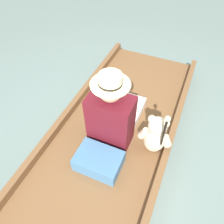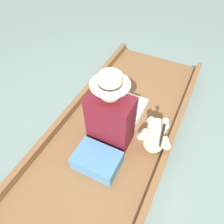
{
  "view_description": "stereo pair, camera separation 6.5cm",
  "coord_description": "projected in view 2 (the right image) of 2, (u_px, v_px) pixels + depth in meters",
  "views": [
    {
      "loc": [
        0.51,
        -1.24,
        1.96
      ],
      "look_at": [
        -0.0,
        -0.04,
        0.51
      ],
      "focal_mm": 35.0,
      "sensor_mm": 36.0,
      "label": 1
    },
    {
      "loc": [
        0.57,
        -1.21,
        1.96
      ],
      "look_at": [
        -0.0,
        -0.04,
        0.51
      ],
      "focal_mm": 35.0,
      "sensor_mm": 36.0,
      "label": 2
    }
  ],
  "objects": [
    {
      "name": "seated_person",
      "position": [
        114.0,
        114.0,
        2.03
      ],
      "size": [
        0.4,
        0.75,
        0.81
      ],
      "rotation": [
        0.0,
        0.0,
        0.06
      ],
      "color": "white",
      "rests_on": "punt_boat"
    },
    {
      "name": "teddy_bear",
      "position": [
        155.0,
        137.0,
        1.94
      ],
      "size": [
        0.32,
        0.19,
        0.46
      ],
      "color": "beige",
      "rests_on": "punt_boat"
    },
    {
      "name": "walking_cane",
      "position": [
        162.0,
        136.0,
        1.7
      ],
      "size": [
        0.04,
        0.22,
        0.71
      ],
      "color": "black",
      "rests_on": "punt_boat"
    },
    {
      "name": "seat_cushion",
      "position": [
        97.0,
        160.0,
        1.95
      ],
      "size": [
        0.4,
        0.28,
        0.15
      ],
      "color": "teal",
      "rests_on": "punt_boat"
    },
    {
      "name": "ground_plane",
      "position": [
        114.0,
        141.0,
        2.35
      ],
      "size": [
        16.0,
        16.0,
        0.0
      ],
      "primitive_type": "plane",
      "color": "slate"
    },
    {
      "name": "punt_boat",
      "position": [
        114.0,
        136.0,
        2.29
      ],
      "size": [
        1.17,
        2.97,
        0.23
      ],
      "color": "brown",
      "rests_on": "ground_plane"
    },
    {
      "name": "wine_glass",
      "position": [
        97.0,
        100.0,
        2.42
      ],
      "size": [
        0.08,
        0.08,
        0.13
      ],
      "color": "silver",
      "rests_on": "punt_boat"
    }
  ]
}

